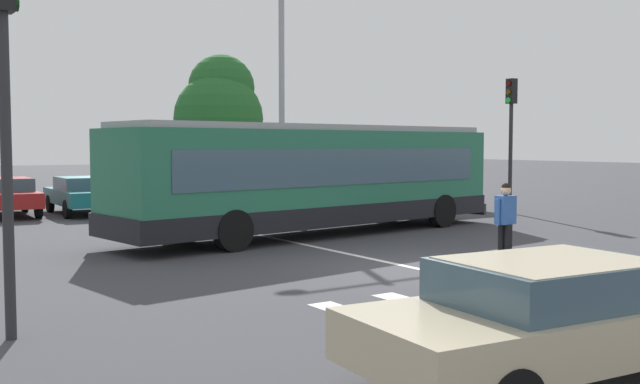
# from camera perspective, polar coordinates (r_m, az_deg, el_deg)

# --- Properties ---
(ground_plane) EXTENTS (160.00, 160.00, 0.00)m
(ground_plane) POSITION_cam_1_polar(r_m,az_deg,el_deg) (15.14, 8.02, -5.94)
(ground_plane) COLOR #3D3D42
(city_transit_bus) EXTENTS (12.50, 4.20, 3.06)m
(city_transit_bus) POSITION_cam_1_polar(r_m,az_deg,el_deg) (20.50, -0.30, 1.10)
(city_transit_bus) COLOR black
(city_transit_bus) RESTS_ON ground_plane
(pedestrian_crossing_street) EXTENTS (0.58, 0.34, 1.72)m
(pedestrian_crossing_street) POSITION_cam_1_polar(r_m,az_deg,el_deg) (15.99, 14.18, -2.00)
(pedestrian_crossing_street) COLOR black
(pedestrian_crossing_street) RESTS_ON ground_plane
(foreground_sedan) EXTENTS (4.64, 2.20, 1.35)m
(foreground_sedan) POSITION_cam_1_polar(r_m,az_deg,el_deg) (8.13, 17.72, -9.03)
(foreground_sedan) COLOR black
(foreground_sedan) RESTS_ON ground_plane
(parked_car_red) EXTENTS (2.03, 4.58, 1.35)m
(parked_car_red) POSITION_cam_1_polar(r_m,az_deg,el_deg) (28.06, -23.20, -0.17)
(parked_car_red) COLOR black
(parked_car_red) RESTS_ON ground_plane
(parked_car_teal) EXTENTS (1.99, 4.56, 1.35)m
(parked_car_teal) POSITION_cam_1_polar(r_m,az_deg,el_deg) (27.88, -17.97, -0.07)
(parked_car_teal) COLOR black
(parked_car_teal) RESTS_ON ground_plane
(parked_car_blue) EXTENTS (2.03, 4.58, 1.35)m
(parked_car_blue) POSITION_cam_1_polar(r_m,az_deg,el_deg) (29.12, -13.03, 0.17)
(parked_car_blue) COLOR black
(parked_car_blue) RESTS_ON ground_plane
(parked_car_champagne) EXTENTS (2.21, 4.64, 1.35)m
(parked_car_champagne) POSITION_cam_1_polar(r_m,az_deg,el_deg) (30.20, -8.05, 0.35)
(parked_car_champagne) COLOR black
(parked_car_champagne) RESTS_ON ground_plane
(parked_car_silver) EXTENTS (2.14, 4.62, 1.35)m
(parked_car_silver) POSITION_cam_1_polar(r_m,az_deg,el_deg) (31.63, -3.74, 0.54)
(parked_car_silver) COLOR black
(parked_car_silver) RESTS_ON ground_plane
(parked_car_black) EXTENTS (2.13, 4.62, 1.35)m
(parked_car_black) POSITION_cam_1_polar(r_m,az_deg,el_deg) (32.77, 0.88, 0.65)
(parked_car_black) COLOR black
(parked_car_black) RESTS_ON ground_plane
(traffic_light_near_corner) EXTENTS (0.33, 0.32, 5.11)m
(traffic_light_near_corner) POSITION_cam_1_polar(r_m,az_deg,el_deg) (10.27, -23.29, 8.27)
(traffic_light_near_corner) COLOR #28282B
(traffic_light_near_corner) RESTS_ON ground_plane
(traffic_light_far_corner) EXTENTS (0.33, 0.32, 4.90)m
(traffic_light_far_corner) POSITION_cam_1_polar(r_m,az_deg,el_deg) (27.69, 14.59, 5.16)
(traffic_light_far_corner) COLOR #28282B
(traffic_light_far_corner) RESTS_ON ground_plane
(bus_stop_shelter) EXTENTS (3.83, 1.54, 3.25)m
(bus_stop_shelter) POSITION_cam_1_polar(r_m,az_deg,el_deg) (29.70, 7.53, 3.49)
(bus_stop_shelter) COLOR #28282B
(bus_stop_shelter) RESTS_ON ground_plane
(twin_arm_street_lamp) EXTENTS (4.57, 0.32, 8.69)m
(twin_arm_street_lamp) POSITION_cam_1_polar(r_m,az_deg,el_deg) (25.72, -3.00, 10.08)
(twin_arm_street_lamp) COLOR #939399
(twin_arm_street_lamp) RESTS_ON ground_plane
(background_tree_right) EXTENTS (4.15, 4.15, 6.71)m
(background_tree_right) POSITION_cam_1_polar(r_m,az_deg,el_deg) (34.66, -7.82, 6.35)
(background_tree_right) COLOR brown
(background_tree_right) RESTS_ON ground_plane
(crosswalk_painted_stripes) EXTENTS (6.83, 2.95, 0.01)m
(crosswalk_painted_stripes) POSITION_cam_1_polar(r_m,az_deg,el_deg) (12.86, 15.74, -7.76)
(crosswalk_painted_stripes) COLOR silver
(crosswalk_painted_stripes) RESTS_ON ground_plane
(lane_center_line) EXTENTS (0.16, 24.00, 0.01)m
(lane_center_line) POSITION_cam_1_polar(r_m,az_deg,el_deg) (16.62, 3.22, -5.03)
(lane_center_line) COLOR silver
(lane_center_line) RESTS_ON ground_plane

